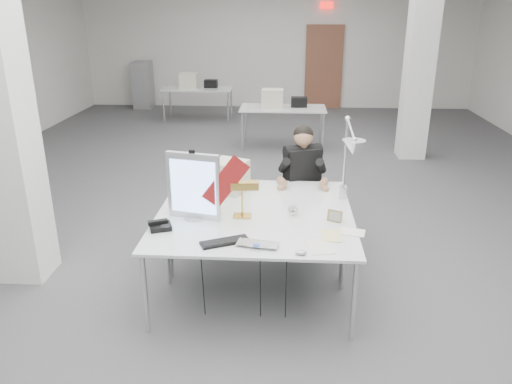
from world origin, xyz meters
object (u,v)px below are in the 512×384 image
office_chair (301,190)px  architect_lamp (348,163)px  monitor (194,186)px  bankers_lamp (242,200)px  seated_person (302,165)px  laptop (256,247)px  desk_phone (160,227)px  desk_main (252,234)px  beige_monitor (229,176)px

office_chair → architect_lamp: architect_lamp is taller
office_chair → monitor: (-1.00, -1.23, 0.47)m
bankers_lamp → architect_lamp: (0.96, 0.29, 0.28)m
seated_person → office_chair: bearing=68.4°
laptop → office_chair: bearing=87.1°
laptop → desk_phone: bearing=169.0°
office_chair → desk_phone: office_chair is taller
monitor → desk_phone: (-0.25, -0.26, -0.28)m
desk_main → monitor: bearing=151.9°
desk_main → bankers_lamp: size_ratio=5.51×
office_chair → laptop: size_ratio=3.49×
laptop → bankers_lamp: 0.66m
beige_monitor → architect_lamp: architect_lamp is taller
architect_lamp → bankers_lamp: bearing=-145.9°
beige_monitor → desk_phone: bearing=-92.6°
seated_person → architect_lamp: size_ratio=1.13×
seated_person → beige_monitor: 0.90m
seated_person → bankers_lamp: bearing=-138.3°
bankers_lamp → desk_phone: bankers_lamp is taller
desk_main → laptop: laptop is taller
seated_person → beige_monitor: bearing=-170.3°
bankers_lamp → architect_lamp: size_ratio=0.37×
laptop → architect_lamp: architect_lamp is taller
monitor → desk_main: bearing=-15.1°
bankers_lamp → beige_monitor: size_ratio=0.97×
monitor → laptop: size_ratio=1.82×
desk_phone → laptop: bearing=-41.1°
seated_person → bankers_lamp: (-0.57, -1.13, 0.02)m
desk_phone → architect_lamp: architect_lamp is taller
seated_person → beige_monitor: seated_person is taller
monitor → architect_lamp: bearing=26.8°
desk_main → office_chair: size_ratio=1.54×
office_chair → bankers_lamp: office_chair is taller
beige_monitor → laptop: bearing=-50.6°
desk_main → laptop: 0.30m
office_chair → seated_person: size_ratio=1.17×
monitor → office_chair: bearing=64.1°
laptop → beige_monitor: size_ratio=0.99×
architect_lamp → desk_main: bearing=-126.5°
office_chair → laptop: (-0.40, -1.81, 0.18)m
desk_main → seated_person: 1.55m
laptop → beige_monitor: 1.35m
laptop → architect_lamp: (0.79, 0.92, 0.43)m
architect_lamp → office_chair: bearing=130.7°
seated_person → bankers_lamp: 1.27m
laptop → desk_main: bearing=110.8°
office_chair → architect_lamp: (0.39, -0.89, 0.61)m
office_chair → beige_monitor: (-0.77, -0.52, 0.33)m
desk_main → bankers_lamp: (-0.11, 0.33, 0.18)m
bankers_lamp → desk_phone: bearing=-161.1°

